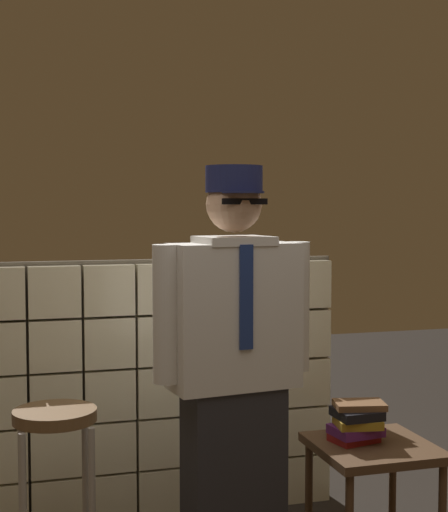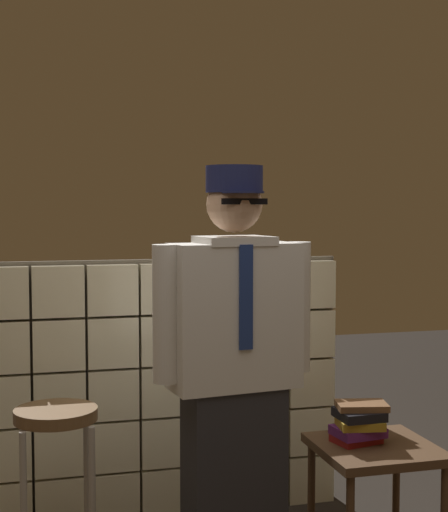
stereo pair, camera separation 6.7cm
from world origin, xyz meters
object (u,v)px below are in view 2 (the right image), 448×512
object	(u,v)px
standing_person	(234,370)
side_table	(375,459)
coffee_mug	(365,433)
bar_stool	(56,454)
book_stack	(359,423)

from	to	relation	value
standing_person	side_table	distance (m)	0.83
side_table	coffee_mug	bearing A→B (deg)	144.83
side_table	bar_stool	bearing A→B (deg)	177.00
bar_stool	side_table	xyz separation A→B (m)	(1.40, -0.07, -0.12)
bar_stool	book_stack	size ratio (longest dim) A/B	2.91
standing_person	coffee_mug	size ratio (longest dim) A/B	13.82
side_table	coffee_mug	xyz separation A→B (m)	(-0.04, 0.03, 0.12)
book_stack	side_table	bearing A→B (deg)	-31.72
book_stack	coffee_mug	bearing A→B (deg)	-25.94
standing_person	bar_stool	xyz separation A→B (m)	(-0.71, 0.17, -0.35)
standing_person	book_stack	world-z (taller)	standing_person
book_stack	coffee_mug	world-z (taller)	book_stack
bar_stool	side_table	distance (m)	1.40
standing_person	side_table	bearing A→B (deg)	0.81
coffee_mug	book_stack	bearing A→B (deg)	154.06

